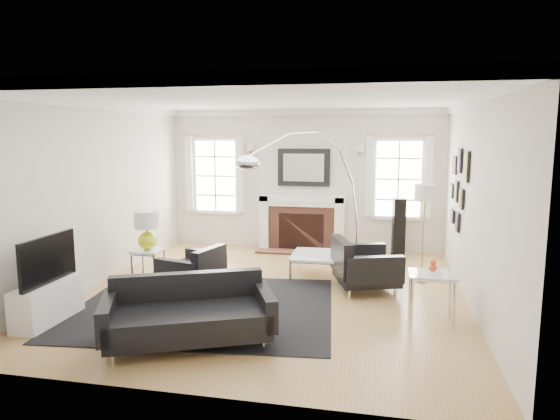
% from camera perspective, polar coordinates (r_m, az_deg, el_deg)
% --- Properties ---
extents(floor, '(6.00, 6.00, 0.00)m').
position_cam_1_polar(floor, '(7.44, -0.98, -9.39)').
color(floor, '#A67B45').
rests_on(floor, ground).
extents(back_wall, '(5.50, 0.04, 2.80)m').
position_cam_1_polar(back_wall, '(10.06, 2.76, 3.47)').
color(back_wall, beige).
rests_on(back_wall, floor).
extents(front_wall, '(5.50, 0.04, 2.80)m').
position_cam_1_polar(front_wall, '(4.30, -9.85, -3.56)').
color(front_wall, beige).
rests_on(front_wall, floor).
extents(left_wall, '(0.04, 6.00, 2.80)m').
position_cam_1_polar(left_wall, '(8.19, -20.15, 1.78)').
color(left_wall, beige).
rests_on(left_wall, floor).
extents(right_wall, '(0.04, 6.00, 2.80)m').
position_cam_1_polar(right_wall, '(7.06, 21.33, 0.71)').
color(right_wall, beige).
rests_on(right_wall, floor).
extents(ceiling, '(5.50, 6.00, 0.02)m').
position_cam_1_polar(ceiling, '(7.09, -1.04, 12.67)').
color(ceiling, white).
rests_on(ceiling, back_wall).
extents(crown_molding, '(5.50, 6.00, 0.12)m').
position_cam_1_polar(crown_molding, '(7.09, -1.03, 12.18)').
color(crown_molding, white).
rests_on(crown_molding, back_wall).
extents(fireplace, '(1.70, 0.69, 1.11)m').
position_cam_1_polar(fireplace, '(9.97, 2.54, -1.55)').
color(fireplace, white).
rests_on(fireplace, floor).
extents(mantel_mirror, '(1.05, 0.07, 0.75)m').
position_cam_1_polar(mantel_mirror, '(10.00, 2.73, 4.87)').
color(mantel_mirror, black).
rests_on(mantel_mirror, back_wall).
extents(window_left, '(1.24, 0.15, 1.62)m').
position_cam_1_polar(window_left, '(10.46, -7.37, 3.92)').
color(window_left, white).
rests_on(window_left, back_wall).
extents(window_right, '(1.24, 0.15, 1.62)m').
position_cam_1_polar(window_right, '(9.89, 13.38, 3.50)').
color(window_right, white).
rests_on(window_right, back_wall).
extents(gallery_wall, '(0.04, 1.73, 1.29)m').
position_cam_1_polar(gallery_wall, '(8.31, 19.69, 2.83)').
color(gallery_wall, black).
rests_on(gallery_wall, right_wall).
extents(tv_unit, '(0.35, 1.00, 1.09)m').
position_cam_1_polar(tv_unit, '(6.85, -25.02, -8.92)').
color(tv_unit, white).
rests_on(tv_unit, floor).
extents(area_rug, '(3.65, 3.15, 0.01)m').
position_cam_1_polar(area_rug, '(6.90, -8.59, -10.88)').
color(area_rug, black).
rests_on(area_rug, floor).
extents(sofa, '(2.01, 1.49, 0.60)m').
position_cam_1_polar(sofa, '(5.72, -10.39, -11.68)').
color(sofa, black).
rests_on(sofa, floor).
extents(armchair_left, '(0.93, 0.99, 0.56)m').
position_cam_1_polar(armchair_left, '(7.55, -9.71, -6.78)').
color(armchair_left, black).
rests_on(armchair_left, floor).
extents(armchair_right, '(1.11, 1.18, 0.65)m').
position_cam_1_polar(armchair_right, '(7.52, 9.35, -6.42)').
color(armchair_right, black).
rests_on(armchair_right, floor).
extents(coffee_table, '(0.90, 0.90, 0.40)m').
position_cam_1_polar(coffee_table, '(8.05, 4.63, -5.29)').
color(coffee_table, silver).
rests_on(coffee_table, floor).
extents(side_table_left, '(0.45, 0.45, 0.50)m').
position_cam_1_polar(side_table_left, '(8.19, -14.85, -5.11)').
color(side_table_left, silver).
rests_on(side_table_left, floor).
extents(nesting_table, '(0.57, 0.48, 0.63)m').
position_cam_1_polar(nesting_table, '(6.42, 16.99, -8.01)').
color(nesting_table, silver).
rests_on(nesting_table, floor).
extents(gourd_lamp, '(0.39, 0.39, 0.62)m').
position_cam_1_polar(gourd_lamp, '(8.09, -14.98, -1.95)').
color(gourd_lamp, '#C9D51A').
rests_on(gourd_lamp, side_table_left).
extents(orange_vase, '(0.10, 0.10, 0.16)m').
position_cam_1_polar(orange_vase, '(6.37, 17.08, -6.17)').
color(orange_vase, red).
rests_on(orange_vase, nesting_table).
extents(arc_floor_lamp, '(1.71, 1.59, 2.43)m').
position_cam_1_polar(arc_floor_lamp, '(7.27, 3.00, 0.81)').
color(arc_floor_lamp, silver).
rests_on(arc_floor_lamp, floor).
extents(stick_floor_lamp, '(0.31, 0.31, 1.54)m').
position_cam_1_polar(stick_floor_lamp, '(8.00, 16.23, 1.35)').
color(stick_floor_lamp, '#B8873F').
rests_on(stick_floor_lamp, floor).
extents(speaker_tower, '(0.25, 0.25, 1.11)m').
position_cam_1_polar(speaker_tower, '(9.71, 13.41, -1.97)').
color(speaker_tower, black).
rests_on(speaker_tower, floor).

